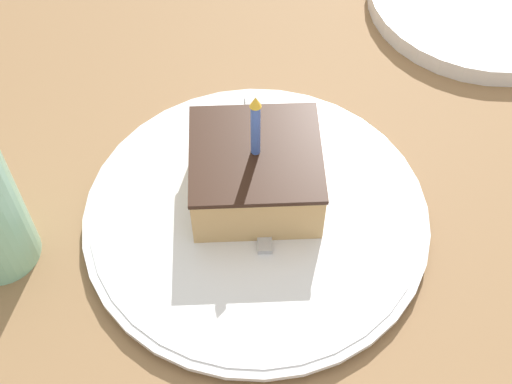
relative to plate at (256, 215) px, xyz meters
name	(u,v)px	position (x,y,z in m)	size (l,w,h in m)	color
ground_plane	(287,233)	(0.03, 0.00, -0.03)	(2.40, 2.40, 0.04)	olive
plate	(256,215)	(0.00, 0.00, 0.00)	(0.29, 0.29, 0.01)	silver
cake_slice	(256,172)	(0.00, 0.02, 0.03)	(0.11, 0.10, 0.12)	tan
fork	(260,155)	(0.01, 0.06, 0.01)	(0.02, 0.18, 0.01)	#B2B2B7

